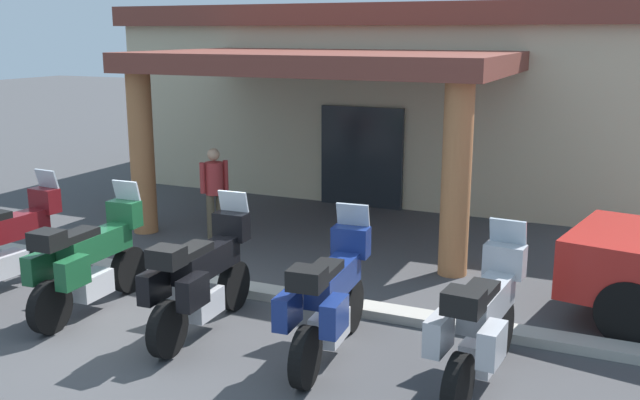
# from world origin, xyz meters

# --- Properties ---
(ground_plane) EXTENTS (80.00, 80.00, 0.00)m
(ground_plane) POSITION_xyz_m (0.00, 0.00, 0.00)
(ground_plane) COLOR #424244
(motel_building) EXTENTS (12.47, 11.22, 4.17)m
(motel_building) POSITION_xyz_m (0.01, 10.46, 2.13)
(motel_building) COLOR beige
(motel_building) RESTS_ON ground_plane
(motorcycle_maroon) EXTENTS (0.73, 2.21, 1.61)m
(motorcycle_maroon) POSITION_xyz_m (-2.79, 0.22, 0.70)
(motorcycle_maroon) COLOR black
(motorcycle_maroon) RESTS_ON ground_plane
(motorcycle_green) EXTENTS (0.71, 2.21, 1.61)m
(motorcycle_green) POSITION_xyz_m (-1.09, 0.06, 0.70)
(motorcycle_green) COLOR black
(motorcycle_green) RESTS_ON ground_plane
(motorcycle_black) EXTENTS (0.72, 2.21, 1.61)m
(motorcycle_black) POSITION_xyz_m (0.61, 0.10, 0.70)
(motorcycle_black) COLOR black
(motorcycle_black) RESTS_ON ground_plane
(motorcycle_blue) EXTENTS (0.73, 2.21, 1.61)m
(motorcycle_blue) POSITION_xyz_m (2.32, 0.10, 0.70)
(motorcycle_blue) COLOR black
(motorcycle_blue) RESTS_ON ground_plane
(motorcycle_silver) EXTENTS (0.73, 2.21, 1.61)m
(motorcycle_silver) POSITION_xyz_m (4.02, 0.11, 0.70)
(motorcycle_silver) COLOR black
(motorcycle_silver) RESTS_ON ground_plane
(pedestrian) EXTENTS (0.34, 0.45, 1.63)m
(pedestrian) POSITION_xyz_m (-1.48, 3.70, 0.94)
(pedestrian) COLOR brown
(pedestrian) RESTS_ON ground_plane
(curb_strip) EXTENTS (10.52, 0.36, 0.12)m
(curb_strip) POSITION_xyz_m (0.61, 1.49, 0.06)
(curb_strip) COLOR #ADA89E
(curb_strip) RESTS_ON ground_plane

